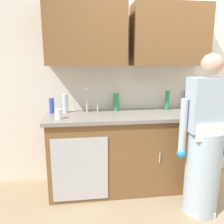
{
  "coord_description": "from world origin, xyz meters",
  "views": [
    {
      "loc": [
        -1.09,
        -1.83,
        1.53
      ],
      "look_at": [
        -0.78,
        0.55,
        1.0
      ],
      "focal_mm": 35.57,
      "sensor_mm": 36.0,
      "label": 1
    }
  ],
  "objects_px": {
    "bottle_dish_liquid": "(65,103)",
    "bottle_cleaner_spray": "(167,100)",
    "sink": "(91,116)",
    "cup_by_sink": "(58,114)",
    "bottle_water_short": "(187,99)",
    "bottle_soap": "(52,106)",
    "person_at_sink": "(204,149)",
    "bottle_water_tall": "(116,102)"
  },
  "relations": [
    {
      "from": "bottle_dish_liquid",
      "to": "bottle_cleaner_spray",
      "type": "bearing_deg",
      "value": 0.78
    },
    {
      "from": "bottle_dish_liquid",
      "to": "sink",
      "type": "bearing_deg",
      "value": -27.89
    },
    {
      "from": "cup_by_sink",
      "to": "bottle_water_short",
      "type": "bearing_deg",
      "value": 13.23
    },
    {
      "from": "bottle_soap",
      "to": "bottle_water_short",
      "type": "height_order",
      "value": "bottle_water_short"
    },
    {
      "from": "bottle_water_short",
      "to": "bottle_dish_liquid",
      "type": "relative_size",
      "value": 1.06
    },
    {
      "from": "cup_by_sink",
      "to": "bottle_soap",
      "type": "bearing_deg",
      "value": 109.6
    },
    {
      "from": "person_at_sink",
      "to": "bottle_water_short",
      "type": "xyz_separation_m",
      "value": [
        0.19,
        0.82,
        0.37
      ]
    },
    {
      "from": "sink",
      "to": "person_at_sink",
      "type": "relative_size",
      "value": 0.31
    },
    {
      "from": "person_at_sink",
      "to": "bottle_dish_liquid",
      "type": "relative_size",
      "value": 7.12
    },
    {
      "from": "bottle_dish_liquid",
      "to": "cup_by_sink",
      "type": "relative_size",
      "value": 2.12
    },
    {
      "from": "sink",
      "to": "bottle_soap",
      "type": "relative_size",
      "value": 2.75
    },
    {
      "from": "bottle_water_tall",
      "to": "cup_by_sink",
      "type": "distance_m",
      "value": 0.77
    },
    {
      "from": "bottle_water_short",
      "to": "cup_by_sink",
      "type": "bearing_deg",
      "value": -166.77
    },
    {
      "from": "bottle_soap",
      "to": "cup_by_sink",
      "type": "distance_m",
      "value": 0.33
    },
    {
      "from": "bottle_cleaner_spray",
      "to": "bottle_water_tall",
      "type": "bearing_deg",
      "value": 178.07
    },
    {
      "from": "bottle_soap",
      "to": "bottle_dish_liquid",
      "type": "xyz_separation_m",
      "value": [
        0.16,
        0.01,
        0.02
      ]
    },
    {
      "from": "person_at_sink",
      "to": "cup_by_sink",
      "type": "bearing_deg",
      "value": 163.25
    },
    {
      "from": "bottle_cleaner_spray",
      "to": "cup_by_sink",
      "type": "relative_size",
      "value": 2.26
    },
    {
      "from": "person_at_sink",
      "to": "bottle_water_tall",
      "type": "bearing_deg",
      "value": 134.41
    },
    {
      "from": "sink",
      "to": "bottle_cleaner_spray",
      "type": "height_order",
      "value": "sink"
    },
    {
      "from": "bottle_dish_liquid",
      "to": "bottle_water_tall",
      "type": "relative_size",
      "value": 1.06
    },
    {
      "from": "person_at_sink",
      "to": "bottle_cleaner_spray",
      "type": "relative_size",
      "value": 6.65
    },
    {
      "from": "bottle_water_tall",
      "to": "cup_by_sink",
      "type": "bearing_deg",
      "value": -152.63
    },
    {
      "from": "bottle_cleaner_spray",
      "to": "cup_by_sink",
      "type": "xyz_separation_m",
      "value": [
        -1.35,
        -0.33,
        -0.07
      ]
    },
    {
      "from": "person_at_sink",
      "to": "bottle_cleaner_spray",
      "type": "height_order",
      "value": "person_at_sink"
    },
    {
      "from": "sink",
      "to": "person_at_sink",
      "type": "distance_m",
      "value": 1.27
    },
    {
      "from": "bottle_cleaner_spray",
      "to": "bottle_water_short",
      "type": "height_order",
      "value": "bottle_cleaner_spray"
    },
    {
      "from": "sink",
      "to": "bottle_cleaner_spray",
      "type": "bearing_deg",
      "value": 10.05
    },
    {
      "from": "bottle_dish_liquid",
      "to": "bottle_water_tall",
      "type": "bearing_deg",
      "value": 3.63
    },
    {
      "from": "bottle_water_short",
      "to": "bottle_dish_liquid",
      "type": "height_order",
      "value": "bottle_water_short"
    },
    {
      "from": "sink",
      "to": "bottle_cleaner_spray",
      "type": "xyz_separation_m",
      "value": [
        0.99,
        0.18,
        0.14
      ]
    },
    {
      "from": "bottle_soap",
      "to": "bottle_water_tall",
      "type": "height_order",
      "value": "bottle_water_tall"
    },
    {
      "from": "bottle_soap",
      "to": "cup_by_sink",
      "type": "relative_size",
      "value": 1.69
    },
    {
      "from": "bottle_soap",
      "to": "bottle_water_tall",
      "type": "bearing_deg",
      "value": 3.43
    },
    {
      "from": "bottle_water_short",
      "to": "cup_by_sink",
      "type": "distance_m",
      "value": 1.69
    },
    {
      "from": "bottle_cleaner_spray",
      "to": "bottle_dish_liquid",
      "type": "bearing_deg",
      "value": -179.22
    },
    {
      "from": "sink",
      "to": "bottle_soap",
      "type": "distance_m",
      "value": 0.5
    },
    {
      "from": "person_at_sink",
      "to": "bottle_water_short",
      "type": "relative_size",
      "value": 6.72
    },
    {
      "from": "bottle_soap",
      "to": "bottle_dish_liquid",
      "type": "distance_m",
      "value": 0.16
    },
    {
      "from": "person_at_sink",
      "to": "bottle_soap",
      "type": "height_order",
      "value": "person_at_sink"
    },
    {
      "from": "bottle_water_short",
      "to": "bottle_dish_liquid",
      "type": "xyz_separation_m",
      "value": [
        -1.59,
        -0.07,
        -0.01
      ]
    },
    {
      "from": "bottle_water_short",
      "to": "cup_by_sink",
      "type": "relative_size",
      "value": 2.24
    }
  ]
}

